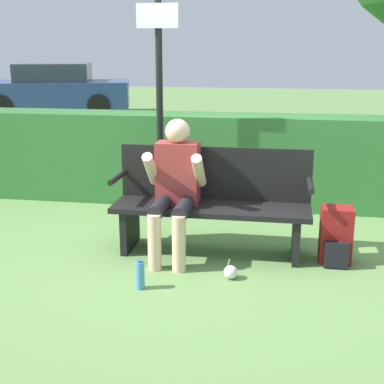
# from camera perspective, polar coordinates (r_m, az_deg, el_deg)

# --- Properties ---
(ground_plane) EXTENTS (40.00, 40.00, 0.00)m
(ground_plane) POSITION_cam_1_polar(r_m,az_deg,el_deg) (4.75, 2.00, -6.47)
(ground_plane) COLOR #668E4C
(hedge_back) EXTENTS (12.00, 0.56, 1.02)m
(hedge_back) POSITION_cam_1_polar(r_m,az_deg,el_deg) (6.11, 4.05, 3.43)
(hedge_back) COLOR #337033
(hedge_back) RESTS_ON ground
(park_bench) EXTENTS (1.70, 0.48, 0.91)m
(park_bench) POSITION_cam_1_polar(r_m,az_deg,el_deg) (4.67, 2.17, -1.02)
(park_bench) COLOR black
(park_bench) RESTS_ON ground
(person_seated) EXTENTS (0.50, 0.65, 1.17)m
(person_seated) POSITION_cam_1_polar(r_m,az_deg,el_deg) (4.54, -1.80, 0.96)
(person_seated) COLOR #993333
(person_seated) RESTS_ON ground
(backpack) EXTENTS (0.26, 0.29, 0.48)m
(backpack) POSITION_cam_1_polar(r_m,az_deg,el_deg) (4.63, 15.10, -4.63)
(backpack) COLOR maroon
(backpack) RESTS_ON ground
(water_bottle) EXTENTS (0.07, 0.07, 0.23)m
(water_bottle) POSITION_cam_1_polar(r_m,az_deg,el_deg) (4.05, -5.56, -8.82)
(water_bottle) COLOR #4C8CCC
(water_bottle) RESTS_ON ground
(signpost) EXTENTS (0.42, 0.09, 2.22)m
(signpost) POSITION_cam_1_polar(r_m,az_deg,el_deg) (5.56, -3.51, 10.24)
(signpost) COLOR black
(signpost) RESTS_ON ground
(parked_car) EXTENTS (4.31, 2.82, 1.34)m
(parked_car) POSITION_cam_1_polar(r_m,az_deg,el_deg) (15.22, -14.41, 10.51)
(parked_car) COLOR #2D4784
(parked_car) RESTS_ON ground
(litter_crumple) EXTENTS (0.11, 0.11, 0.11)m
(litter_crumple) POSITION_cam_1_polar(r_m,az_deg,el_deg) (4.23, 4.14, -8.53)
(litter_crumple) COLOR silver
(litter_crumple) RESTS_ON ground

